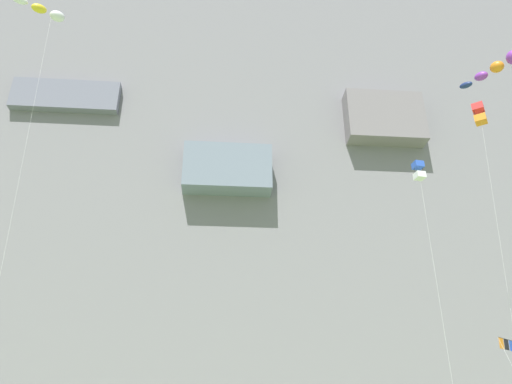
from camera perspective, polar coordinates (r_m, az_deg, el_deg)
name	(u,v)px	position (r m, az deg, el deg)	size (l,w,h in m)	color
cliff_face	(226,191)	(88.20, -3.53, 0.17)	(180.00, 33.78, 82.59)	gray
kite_windsock_low_left	(499,67)	(33.47, 26.30, 12.91)	(4.05, 4.58, 22.48)	purple
kite_box_mid_left	(479,114)	(43.51, 24.47, 8.18)	(3.37, 2.13, 26.00)	red
kite_windsock_upper_left	(41,10)	(44.51, -23.70, 18.79)	(6.00, 2.96, 32.56)	white
kite_box_low_right	(419,172)	(35.56, 18.36, 2.24)	(1.18, 1.79, 19.10)	blue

